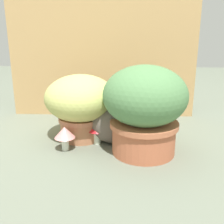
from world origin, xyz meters
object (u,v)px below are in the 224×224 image
(grass_planter, at_px, (81,103))
(mushroom_ornament_red, at_px, (97,129))
(leafy_planter, at_px, (145,107))
(cat, at_px, (118,122))
(mushroom_ornament_pink, at_px, (65,134))

(grass_planter, height_order, mushroom_ornament_red, grass_planter)
(leafy_planter, distance_m, cat, 0.20)
(leafy_planter, height_order, mushroom_ornament_pink, leafy_planter)
(leafy_planter, bearing_deg, mushroom_ornament_red, 158.51)
(grass_planter, relative_size, cat, 1.03)
(grass_planter, bearing_deg, mushroom_ornament_red, -37.17)
(cat, bearing_deg, mushroom_ornament_pink, -158.82)
(grass_planter, xyz_separation_m, leafy_planter, (0.34, -0.17, 0.03))
(leafy_planter, xyz_separation_m, cat, (-0.13, 0.11, -0.11))
(grass_planter, xyz_separation_m, mushroom_ornament_red, (0.10, -0.07, -0.13))
(mushroom_ornament_pink, xyz_separation_m, mushroom_ornament_red, (0.15, 0.09, -0.01))
(grass_planter, xyz_separation_m, mushroom_ornament_pink, (-0.06, -0.16, -0.12))
(mushroom_ornament_pink, bearing_deg, leafy_planter, -0.77)
(mushroom_ornament_red, bearing_deg, grass_planter, 142.83)
(leafy_planter, relative_size, cat, 1.17)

